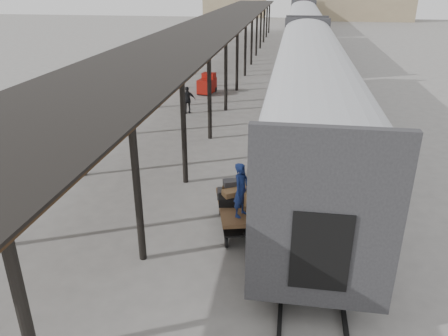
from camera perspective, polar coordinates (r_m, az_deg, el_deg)
ground at (r=13.82m, az=-2.47°, el=-7.47°), size 160.00×160.00×0.00m
train at (r=45.62m, az=10.38°, el=17.61°), size 3.45×76.01×4.01m
canopy at (r=36.21m, az=-0.35°, el=18.60°), size 4.90×64.30×4.15m
rails at (r=46.15m, az=10.14°, el=14.38°), size 1.54×150.00×0.12m
building_left at (r=94.51m, az=1.50°, el=21.02°), size 12.00×8.00×6.00m
baggage_cart at (r=13.31m, az=2.05°, el=-5.54°), size 1.81×2.64×0.86m
suitcase_stack at (r=13.38m, az=1.35°, el=-3.38°), size 1.29×1.35×0.59m
luggage_tug at (r=29.68m, az=-2.22°, el=10.84°), size 1.15×1.62×1.32m
porter at (r=12.25m, az=2.28°, el=-2.89°), size 0.60×0.69×1.61m
pedestrian at (r=25.16m, az=-4.78°, el=8.84°), size 0.98×0.71×1.54m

